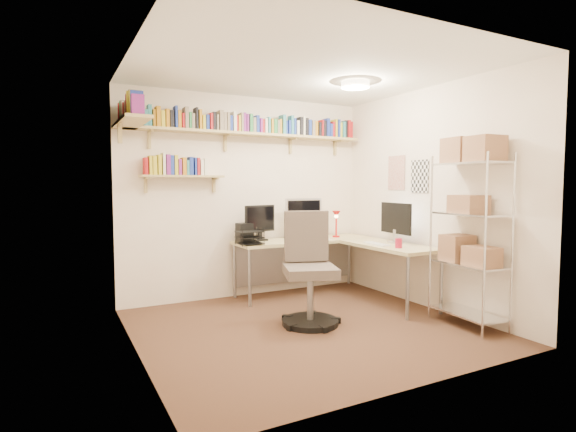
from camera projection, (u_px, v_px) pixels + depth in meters
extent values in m
plane|color=#492D1F|center=(307.00, 327.00, 4.43)|extent=(3.20, 3.20, 0.00)
cube|color=beige|center=(248.00, 197.00, 5.67)|extent=(3.20, 0.04, 2.50)
cube|color=beige|center=(135.00, 204.00, 3.60)|extent=(0.04, 3.00, 2.50)
cube|color=beige|center=(429.00, 198.00, 5.09)|extent=(0.04, 3.00, 2.50)
cube|color=beige|center=(420.00, 207.00, 3.02)|extent=(3.20, 0.04, 2.50)
cube|color=white|center=(308.00, 69.00, 4.25)|extent=(3.20, 3.00, 0.04)
cube|color=silver|center=(396.00, 173.00, 5.55)|extent=(0.01, 0.30, 0.42)
cube|color=white|center=(420.00, 176.00, 5.20)|extent=(0.01, 0.28, 0.38)
cylinder|color=#FFEAC6|center=(355.00, 85.00, 4.76)|extent=(0.30, 0.30, 0.06)
cube|color=tan|center=(251.00, 134.00, 5.50)|extent=(3.05, 0.25, 0.03)
cube|color=tan|center=(131.00, 122.00, 4.44)|extent=(0.25, 1.00, 0.03)
cube|color=tan|center=(183.00, 176.00, 5.17)|extent=(0.95, 0.20, 0.02)
cube|color=tan|center=(150.00, 136.00, 5.01)|extent=(0.03, 0.20, 0.20)
cube|color=tan|center=(226.00, 139.00, 5.42)|extent=(0.03, 0.20, 0.20)
cube|color=tan|center=(292.00, 143.00, 5.84)|extent=(0.03, 0.20, 0.20)
cube|color=tan|center=(337.00, 145.00, 6.17)|extent=(0.03, 0.20, 0.20)
cube|color=black|center=(125.00, 116.00, 4.81)|extent=(0.03, 0.13, 0.22)
cube|color=#BB7A16|center=(129.00, 116.00, 4.83)|extent=(0.03, 0.14, 0.21)
cube|color=#EAE9CC|center=(133.00, 115.00, 4.85)|extent=(0.03, 0.15, 0.23)
cube|color=#EAE9CC|center=(137.00, 117.00, 4.87)|extent=(0.02, 0.13, 0.20)
cube|color=black|center=(140.00, 118.00, 4.89)|extent=(0.03, 0.14, 0.18)
cube|color=teal|center=(145.00, 119.00, 4.91)|extent=(0.04, 0.15, 0.18)
cube|color=teal|center=(149.00, 116.00, 4.93)|extent=(0.04, 0.12, 0.24)
cube|color=#BB7A16|center=(154.00, 119.00, 4.95)|extent=(0.03, 0.12, 0.19)
cube|color=#BB7A16|center=(158.00, 117.00, 4.97)|extent=(0.04, 0.14, 0.23)
cube|color=gold|center=(162.00, 120.00, 4.99)|extent=(0.04, 0.15, 0.18)
cube|color=#BB7A16|center=(167.00, 119.00, 5.02)|extent=(0.04, 0.13, 0.21)
cube|color=black|center=(171.00, 120.00, 5.04)|extent=(0.04, 0.12, 0.20)
cube|color=#1D3397|center=(175.00, 118.00, 5.06)|extent=(0.03, 0.13, 0.25)
cube|color=#BB7A16|center=(179.00, 120.00, 5.08)|extent=(0.03, 0.13, 0.20)
cube|color=#A9161A|center=(182.00, 121.00, 5.10)|extent=(0.03, 0.13, 0.17)
cube|color=#80725D|center=(186.00, 118.00, 5.12)|extent=(0.04, 0.15, 0.25)
cube|color=#297B3D|center=(189.00, 121.00, 5.14)|extent=(0.02, 0.13, 0.19)
cube|color=#80725D|center=(192.00, 122.00, 5.15)|extent=(0.03, 0.13, 0.18)
cube|color=black|center=(196.00, 119.00, 5.17)|extent=(0.02, 0.14, 0.25)
cube|color=#BB7A16|center=(199.00, 120.00, 5.19)|extent=(0.03, 0.15, 0.23)
cube|color=gold|center=(203.00, 123.00, 5.21)|extent=(0.03, 0.12, 0.17)
cube|color=#1D3397|center=(206.00, 123.00, 5.23)|extent=(0.03, 0.14, 0.17)
cube|color=#A9161A|center=(210.00, 122.00, 5.25)|extent=(0.03, 0.15, 0.20)
cube|color=black|center=(213.00, 122.00, 5.27)|extent=(0.04, 0.12, 0.22)
cube|color=#80725D|center=(216.00, 123.00, 5.29)|extent=(0.02, 0.13, 0.19)
cube|color=#80725D|center=(220.00, 121.00, 5.31)|extent=(0.04, 0.14, 0.24)
cube|color=#80725D|center=(224.00, 122.00, 5.33)|extent=(0.04, 0.13, 0.22)
cube|color=#80725D|center=(227.00, 122.00, 5.35)|extent=(0.03, 0.15, 0.22)
cube|color=#1D3397|center=(230.00, 124.00, 5.37)|extent=(0.03, 0.13, 0.19)
cube|color=#EAE9CC|center=(233.00, 122.00, 5.38)|extent=(0.04, 0.15, 0.24)
cube|color=#A9161A|center=(236.00, 124.00, 5.40)|extent=(0.02, 0.13, 0.19)
cube|color=gold|center=(238.00, 124.00, 5.41)|extent=(0.02, 0.14, 0.20)
cube|color=#80725D|center=(241.00, 123.00, 5.43)|extent=(0.03, 0.14, 0.23)
cube|color=#7C217E|center=(243.00, 123.00, 5.44)|extent=(0.03, 0.12, 0.24)
cube|color=#7C217E|center=(246.00, 124.00, 5.46)|extent=(0.02, 0.12, 0.22)
cube|color=#297B3D|center=(249.00, 124.00, 5.48)|extent=(0.04, 0.15, 0.22)
cube|color=#80725D|center=(253.00, 126.00, 5.51)|extent=(0.04, 0.13, 0.18)
cube|color=#1D3397|center=(256.00, 125.00, 5.53)|extent=(0.04, 0.12, 0.21)
cube|color=#7C217E|center=(259.00, 126.00, 5.55)|extent=(0.03, 0.14, 0.18)
cube|color=#A9161A|center=(262.00, 127.00, 5.56)|extent=(0.03, 0.11, 0.17)
cube|color=#EAE9CC|center=(265.00, 126.00, 5.58)|extent=(0.03, 0.11, 0.19)
cube|color=teal|center=(268.00, 126.00, 5.60)|extent=(0.03, 0.13, 0.20)
cube|color=#BB7A16|center=(271.00, 127.00, 5.62)|extent=(0.03, 0.12, 0.19)
cube|color=#297B3D|center=(274.00, 127.00, 5.64)|extent=(0.04, 0.11, 0.19)
cube|color=#80725D|center=(277.00, 128.00, 5.66)|extent=(0.02, 0.12, 0.18)
cube|color=#BB7A16|center=(279.00, 127.00, 5.67)|extent=(0.03, 0.12, 0.19)
cube|color=teal|center=(282.00, 125.00, 5.69)|extent=(0.04, 0.14, 0.25)
cube|color=#1D3397|center=(285.00, 128.00, 5.71)|extent=(0.02, 0.12, 0.17)
cube|color=#1D3397|center=(288.00, 128.00, 5.73)|extent=(0.03, 0.14, 0.18)
cube|color=teal|center=(291.00, 126.00, 5.75)|extent=(0.04, 0.12, 0.25)
cube|color=#1D3397|center=(293.00, 127.00, 5.77)|extent=(0.03, 0.13, 0.21)
cube|color=#EAE9CC|center=(296.00, 128.00, 5.79)|extent=(0.04, 0.13, 0.19)
cube|color=black|center=(299.00, 127.00, 5.81)|extent=(0.04, 0.13, 0.24)
cube|color=#EAE9CC|center=(302.00, 127.00, 5.82)|extent=(0.03, 0.15, 0.24)
cube|color=black|center=(305.00, 127.00, 5.85)|extent=(0.04, 0.14, 0.23)
cube|color=#1D3397|center=(308.00, 128.00, 5.87)|extent=(0.04, 0.14, 0.21)
cube|color=#80725D|center=(312.00, 129.00, 5.89)|extent=(0.04, 0.13, 0.20)
cube|color=#BB7A16|center=(315.00, 129.00, 5.92)|extent=(0.04, 0.12, 0.20)
cube|color=black|center=(318.00, 130.00, 5.94)|extent=(0.04, 0.14, 0.19)
cube|color=#A9161A|center=(320.00, 129.00, 5.96)|extent=(0.02, 0.14, 0.22)
cube|color=black|center=(323.00, 129.00, 5.98)|extent=(0.04, 0.12, 0.21)
cube|color=#1D3397|center=(326.00, 128.00, 6.00)|extent=(0.04, 0.13, 0.25)
cube|color=#1D3397|center=(329.00, 131.00, 6.02)|extent=(0.04, 0.14, 0.18)
cube|color=#A9161A|center=(332.00, 130.00, 6.04)|extent=(0.04, 0.13, 0.21)
cube|color=gold|center=(334.00, 129.00, 6.06)|extent=(0.02, 0.14, 0.24)
cube|color=#1D3397|center=(336.00, 129.00, 6.08)|extent=(0.03, 0.15, 0.24)
cube|color=gold|center=(339.00, 131.00, 6.09)|extent=(0.03, 0.13, 0.20)
cube|color=teal|center=(342.00, 130.00, 6.11)|extent=(0.04, 0.15, 0.22)
cube|color=black|center=(344.00, 130.00, 6.13)|extent=(0.03, 0.13, 0.24)
cube|color=#A9161A|center=(347.00, 130.00, 6.15)|extent=(0.04, 0.14, 0.24)
cube|color=#A9161A|center=(349.00, 130.00, 6.17)|extent=(0.03, 0.14, 0.23)
cube|color=#7C217E|center=(138.00, 105.00, 4.05)|extent=(0.11, 0.04, 0.18)
cube|color=#1D3397|center=(137.00, 103.00, 4.09)|extent=(0.11, 0.03, 0.22)
cube|color=gold|center=(136.00, 104.00, 4.13)|extent=(0.12, 0.04, 0.23)
cube|color=#80725D|center=(135.00, 103.00, 4.17)|extent=(0.12, 0.03, 0.24)
cube|color=gold|center=(135.00, 104.00, 4.20)|extent=(0.15, 0.03, 0.24)
cube|color=#7C217E|center=(134.00, 106.00, 4.24)|extent=(0.14, 0.04, 0.21)
cube|color=black|center=(133.00, 106.00, 4.29)|extent=(0.13, 0.04, 0.23)
cube|color=#A9161A|center=(132.00, 107.00, 4.33)|extent=(0.13, 0.04, 0.23)
cube|color=#80725D|center=(132.00, 111.00, 4.38)|extent=(0.14, 0.04, 0.18)
cube|color=#BB7A16|center=(131.00, 111.00, 4.42)|extent=(0.12, 0.03, 0.19)
cube|color=#A9161A|center=(130.00, 112.00, 4.45)|extent=(0.14, 0.02, 0.18)
cube|color=#EAE9CC|center=(130.00, 112.00, 4.49)|extent=(0.15, 0.03, 0.20)
cube|color=#80725D|center=(129.00, 111.00, 4.52)|extent=(0.13, 0.03, 0.21)
cube|color=#80725D|center=(128.00, 112.00, 4.56)|extent=(0.15, 0.04, 0.22)
cube|color=#297B3D|center=(128.00, 114.00, 4.60)|extent=(0.13, 0.03, 0.18)
cube|color=#297B3D|center=(127.00, 112.00, 4.63)|extent=(0.15, 0.03, 0.23)
cube|color=black|center=(126.00, 114.00, 4.67)|extent=(0.14, 0.04, 0.21)
cube|color=#EAE9CC|center=(126.00, 116.00, 4.72)|extent=(0.12, 0.03, 0.17)
cube|color=#A9161A|center=(125.00, 114.00, 4.74)|extent=(0.15, 0.03, 0.22)
cube|color=#297B3D|center=(125.00, 114.00, 4.77)|extent=(0.13, 0.04, 0.23)
cube|color=#A9161A|center=(146.00, 166.00, 4.97)|extent=(0.04, 0.14, 0.19)
cube|color=gold|center=(150.00, 165.00, 4.99)|extent=(0.03, 0.13, 0.21)
cube|color=gold|center=(154.00, 166.00, 5.01)|extent=(0.04, 0.14, 0.21)
cube|color=gold|center=(159.00, 165.00, 5.03)|extent=(0.04, 0.14, 0.22)
cube|color=#EAE9CC|center=(163.00, 164.00, 5.05)|extent=(0.03, 0.15, 0.25)
cube|color=#7C217E|center=(168.00, 165.00, 5.08)|extent=(0.04, 0.14, 0.23)
cube|color=#1D3397|center=(171.00, 165.00, 5.10)|extent=(0.04, 0.12, 0.22)
cube|color=gold|center=(175.00, 165.00, 5.12)|extent=(0.04, 0.12, 0.23)
cube|color=#7C217E|center=(179.00, 167.00, 5.14)|extent=(0.03, 0.13, 0.18)
cube|color=#BB7A16|center=(183.00, 166.00, 5.16)|extent=(0.04, 0.14, 0.20)
cube|color=teal|center=(187.00, 168.00, 5.18)|extent=(0.03, 0.13, 0.17)
cube|color=#1D3397|center=(190.00, 166.00, 5.20)|extent=(0.04, 0.13, 0.21)
cube|color=#1D3397|center=(194.00, 166.00, 5.22)|extent=(0.02, 0.15, 0.20)
cube|color=#A9161A|center=(197.00, 167.00, 5.24)|extent=(0.03, 0.12, 0.20)
cube|color=#EAE9CC|center=(201.00, 168.00, 5.26)|extent=(0.04, 0.12, 0.18)
cube|color=#EAE9CC|center=(205.00, 167.00, 5.28)|extent=(0.04, 0.12, 0.20)
cube|color=#D0C287|center=(305.00, 241.00, 5.72)|extent=(1.82, 0.58, 0.04)
cube|color=#D0C287|center=(389.00, 246.00, 5.23)|extent=(0.58, 1.25, 0.04)
cylinder|color=gray|center=(250.00, 278.00, 5.14)|extent=(0.04, 0.04, 0.67)
cylinder|color=gray|center=(235.00, 271.00, 5.56)|extent=(0.04, 0.04, 0.67)
cylinder|color=gray|center=(349.00, 260.00, 6.36)|extent=(0.04, 0.04, 0.67)
cylinder|color=gray|center=(408.00, 288.00, 4.63)|extent=(0.04, 0.04, 0.67)
cylinder|color=gray|center=(441.00, 283.00, 4.86)|extent=(0.04, 0.04, 0.67)
cube|color=gray|center=(295.00, 261.00, 5.97)|extent=(1.73, 0.02, 0.53)
cube|color=silver|center=(304.00, 214.00, 5.83)|extent=(0.53, 0.03, 0.40)
cube|color=black|center=(304.00, 214.00, 5.81)|extent=(0.48, 0.00, 0.35)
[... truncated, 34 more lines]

